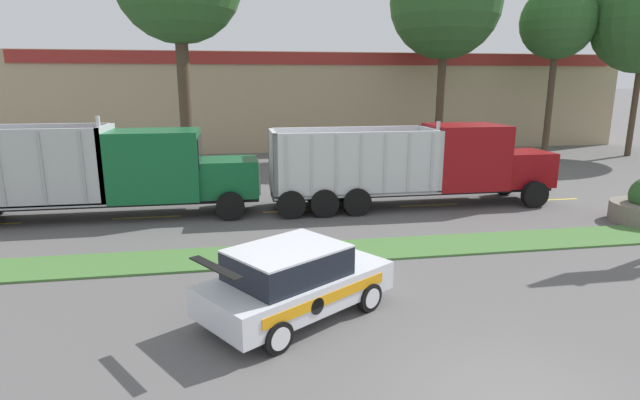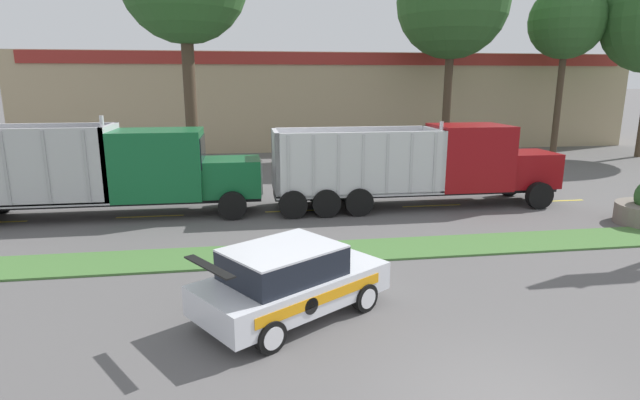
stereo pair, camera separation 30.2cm
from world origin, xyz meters
name	(u,v)px [view 1 (the left image)]	position (x,y,z in m)	size (l,w,h in m)	color
grass_verge	(377,249)	(0.00, 7.46, 0.03)	(120.00, 1.83, 0.06)	#477538
centre_line_3	(147,217)	(-7.25, 12.37, 0.00)	(2.40, 0.14, 0.01)	yellow
centre_line_4	(294,211)	(-1.85, 12.37, 0.00)	(2.40, 0.14, 0.01)	yellow
centre_line_5	(428,205)	(3.55, 12.37, 0.00)	(2.40, 0.14, 0.01)	yellow
centre_line_6	(551,200)	(8.95, 12.37, 0.00)	(2.40, 0.14, 0.01)	yellow
dump_truck_lead	(126,173)	(-7.90, 12.63, 1.63)	(11.49, 2.59, 3.70)	black
dump_truck_mid	(439,165)	(3.93, 12.47, 1.58)	(11.28, 2.62, 3.38)	black
rally_car	(294,280)	(-2.91, 3.67, 0.80)	(4.41, 3.80, 1.59)	silver
store_building_backdrop	(321,100)	(3.07, 34.58, 3.39)	(43.63, 12.10, 6.77)	tan
tree_behind_right	(559,15)	(17.05, 25.08, 9.04)	(4.76, 4.76, 12.17)	#473828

